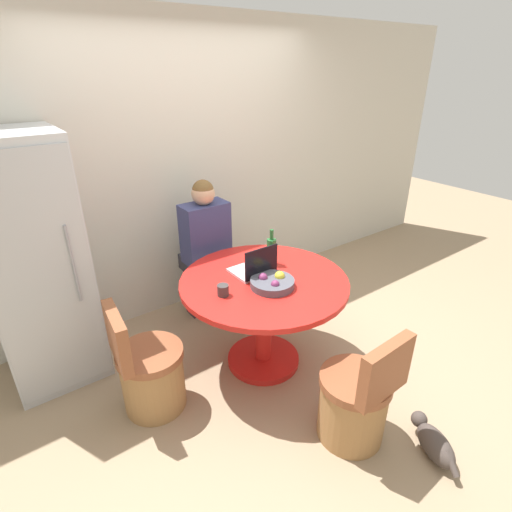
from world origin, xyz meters
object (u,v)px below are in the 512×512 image
Objects in this scene: refrigerator at (35,266)px; chair_left_side at (150,374)px; chair_near_camera at (356,402)px; person_seated at (204,246)px; laptop at (254,268)px; cat at (434,442)px; fruit_bowl at (272,282)px; dining_table at (264,302)px; bottle at (271,251)px.

refrigerator reaches higher than chair_left_side.
chair_near_camera is 1.81m from person_seated.
chair_near_camera is 1.14m from laptop.
chair_left_side is at bearing -48.87° from chair_near_camera.
person_seated is 2.26m from cat.
cat is at bearing 103.77° from laptop.
refrigerator is 5.82× the size of fruit_bowl.
dining_table reaches higher than cat.
person_seated is at bearing 31.95° from cat.
dining_table is at bearing 82.44° from fruit_bowl.
laptop reaches higher than cat.
bottle is at bearing 53.26° from fruit_bowl.
person_seated is 0.96m from fruit_bowl.
laptop is at bearing 91.46° from person_seated.
person_seated is (1.31, -0.03, -0.18)m from refrigerator.
laptop is 0.22m from fruit_bowl.
refrigerator is 2.34m from chair_near_camera.
chair_left_side is 2.63× the size of fruit_bowl.
dining_table is at bearing -139.53° from bottle.
chair_near_camera is 1.24m from bottle.
refrigerator is 6.32× the size of bottle.
person_seated is at bearing -43.58° from chair_left_side.
laptop reaches higher than chair_left_side.
laptop reaches higher than fruit_bowl.
chair_left_side is 1.04m from laptop.
refrigerator is 1.47× the size of dining_table.
chair_near_camera is (1.37, -1.78, -0.63)m from refrigerator.
dining_table is 2.99× the size of cat.
dining_table is 0.40m from bottle.
refrigerator is 2.21× the size of chair_near_camera.
chair_left_side is 1.05m from fruit_bowl.
person_seated is 4.26× the size of fruit_bowl.
laptop is 0.98× the size of bottle.
person_seated is at bearing 108.60° from bottle.
refrigerator is at bearing 143.17° from fruit_bowl.
bottle reaches higher than chair_near_camera.
fruit_bowl is 1.09× the size of bottle.
bottle is at bearing -80.21° from chair_left_side.
refrigerator is at bearing 155.34° from bottle.
laptop is (-0.01, 0.11, 0.25)m from dining_table.
laptop is (1.33, -0.77, -0.10)m from refrigerator.
cat is at bearing -52.35° from refrigerator.
fruit_bowl is 0.37m from bottle.
person_seated is 4.70× the size of laptop.
cat is at bearing -132.50° from chair_left_side.
refrigerator is 1.10m from chair_left_side.
refrigerator is at bearing 34.84° from chair_left_side.
bottle is at bearing -24.66° from refrigerator.
dining_table is 0.86m from person_seated.
cat is (0.35, -1.18, -0.70)m from fruit_bowl.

